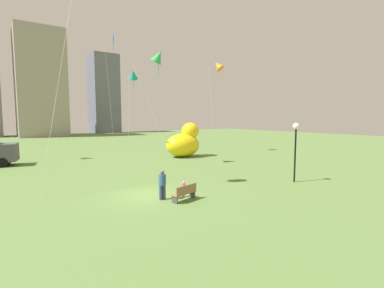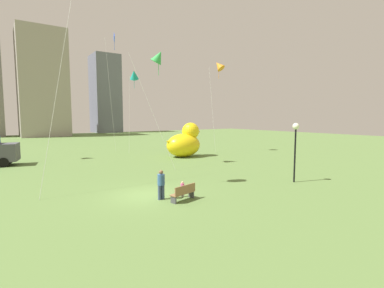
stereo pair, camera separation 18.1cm
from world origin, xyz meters
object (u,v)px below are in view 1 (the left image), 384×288
(kite_green, at_px, (158,57))
(kite_teal, at_px, (133,75))
(park_bench, at_px, (185,192))
(giant_inflatable_duck, at_px, (184,142))
(kite_blue, at_px, (113,44))
(person_adult, at_px, (162,183))
(person_child, at_px, (184,188))
(kite_orange, at_px, (218,66))
(lamppost, at_px, (296,137))

(kite_green, bearing_deg, kite_teal, 79.57)
(park_bench, distance_m, giant_inflatable_duck, 17.53)
(park_bench, bearing_deg, kite_blue, 78.64)
(kite_blue, distance_m, kite_green, 15.49)
(kite_blue, height_order, kite_teal, kite_blue)
(park_bench, height_order, kite_blue, kite_blue)
(park_bench, bearing_deg, kite_teal, 73.88)
(person_adult, distance_m, kite_green, 14.67)
(person_child, relative_size, kite_orange, 0.08)
(park_bench, distance_m, lamppost, 9.43)
(kite_teal, bearing_deg, person_child, -105.72)
(kite_blue, height_order, kite_orange, kite_blue)
(kite_teal, bearing_deg, person_adult, -109.14)
(park_bench, height_order, person_child, person_child)
(giant_inflatable_duck, height_order, kite_orange, kite_orange)
(giant_inflatable_duck, relative_size, kite_orange, 0.40)
(person_adult, distance_m, kite_teal, 23.45)
(park_bench, xyz_separation_m, person_child, (0.35, 0.69, 0.03))
(person_adult, xyz_separation_m, kite_teal, (7.09, 20.43, 9.08))
(person_child, relative_size, kite_green, 0.08)
(giant_inflatable_duck, xyz_separation_m, lamppost, (-0.53, -15.33, 1.55))
(person_adult, xyz_separation_m, lamppost, (9.90, -1.59, 2.33))
(kite_blue, relative_size, kite_green, 1.47)
(giant_inflatable_duck, height_order, kite_blue, kite_blue)
(kite_orange, xyz_separation_m, kite_teal, (-9.58, 5.29, -1.32))
(person_adult, relative_size, kite_blue, 0.10)
(giant_inflatable_duck, bearing_deg, person_child, -123.25)
(person_child, bearing_deg, kite_teal, 74.28)
(lamppost, xyz_separation_m, kite_orange, (6.76, 16.73, 8.07))
(person_child, bearing_deg, kite_blue, 79.12)
(person_adult, xyz_separation_m, kite_green, (5.19, 10.09, 9.30))
(kite_blue, xyz_separation_m, kite_orange, (10.56, -9.78, -3.30))
(giant_inflatable_duck, xyz_separation_m, kite_blue, (-4.33, 11.17, 12.93))
(giant_inflatable_duck, height_order, lamppost, lamppost)
(giant_inflatable_duck, bearing_deg, person_adult, -127.22)
(park_bench, bearing_deg, person_adult, 134.74)
(park_bench, xyz_separation_m, kite_orange, (15.75, 16.06, 10.86))
(lamppost, distance_m, kite_green, 14.40)
(park_bench, distance_m, kite_blue, 29.92)
(kite_blue, bearing_deg, kite_teal, -77.66)
(park_bench, relative_size, kite_blue, 0.10)
(park_bench, xyz_separation_m, kite_blue, (5.19, 25.84, 14.16))
(lamppost, distance_m, kite_orange, 19.77)
(kite_green, bearing_deg, lamppost, -68.01)
(person_adult, height_order, person_child, person_adult)
(lamppost, height_order, kite_blue, kite_blue)
(park_bench, height_order, giant_inflatable_duck, giant_inflatable_duck)
(giant_inflatable_duck, height_order, kite_green, kite_green)
(kite_teal, bearing_deg, park_bench, -106.12)
(person_adult, relative_size, person_child, 1.84)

